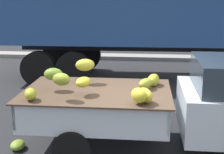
% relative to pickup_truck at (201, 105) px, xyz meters
% --- Properties ---
extents(ground, '(220.00, 220.00, 0.00)m').
position_rel_pickup_truck_xyz_m(ground, '(-1.13, -0.21, -0.88)').
color(ground, '#28282B').
extents(curb_strip, '(80.00, 0.80, 0.16)m').
position_rel_pickup_truck_xyz_m(curb_strip, '(-1.13, 8.58, -0.80)').
color(curb_strip, gray).
rests_on(curb_strip, ground).
extents(pickup_truck, '(4.70, 1.90, 1.70)m').
position_rel_pickup_truck_xyz_m(pickup_truck, '(0.00, 0.00, 0.00)').
color(pickup_truck, silver).
rests_on(pickup_truck, ground).
extents(semi_trailer, '(12.07, 2.93, 3.95)m').
position_rel_pickup_truck_xyz_m(semi_trailer, '(0.30, 5.26, 1.66)').
color(semi_trailer, navy).
rests_on(semi_trailer, ground).
extents(fallen_banana_bunch_near_tailgate, '(0.31, 0.39, 0.16)m').
position_rel_pickup_truck_xyz_m(fallen_banana_bunch_near_tailgate, '(-3.29, -0.33, -0.80)').
color(fallen_banana_bunch_near_tailgate, olive).
rests_on(fallen_banana_bunch_near_tailgate, ground).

